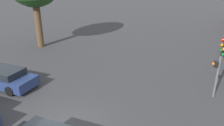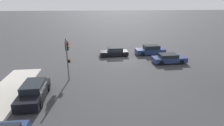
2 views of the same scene
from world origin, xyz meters
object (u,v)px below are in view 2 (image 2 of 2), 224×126
at_px(crossing_car_0, 169,58).
at_px(parked_car_0, 34,92).
at_px(traffic_signal, 67,50).
at_px(crossing_car_1, 150,50).
at_px(crossing_car_2, 114,52).

height_order(crossing_car_0, parked_car_0, parked_car_0).
height_order(traffic_signal, crossing_car_1, traffic_signal).
bearing_deg(parked_car_0, traffic_signal, 149.78).
distance_m(traffic_signal, parked_car_0, 5.73).
relative_size(crossing_car_1, parked_car_0, 1.00).
height_order(traffic_signal, crossing_car_2, traffic_signal).
bearing_deg(parked_car_0, crossing_car_1, 129.37).
relative_size(traffic_signal, crossing_car_1, 0.99).
bearing_deg(crossing_car_0, crossing_car_1, 105.19).
bearing_deg(crossing_car_2, crossing_car_1, -178.86).
distance_m(crossing_car_2, parked_car_0, 15.01).
distance_m(crossing_car_1, crossing_car_2, 6.02).
bearing_deg(crossing_car_0, traffic_signal, -166.18).
distance_m(crossing_car_0, crossing_car_1, 4.56).
bearing_deg(crossing_car_1, traffic_signal, 32.74).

